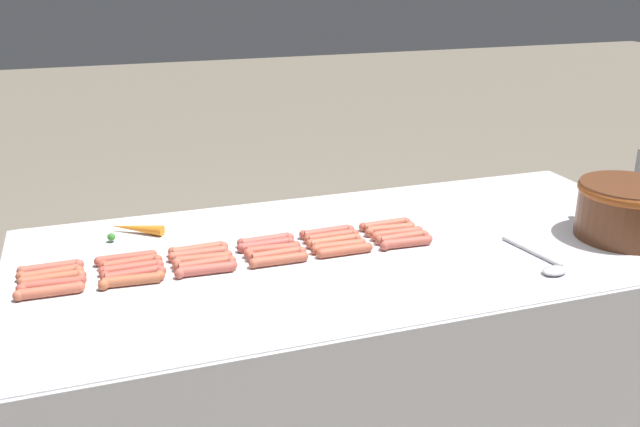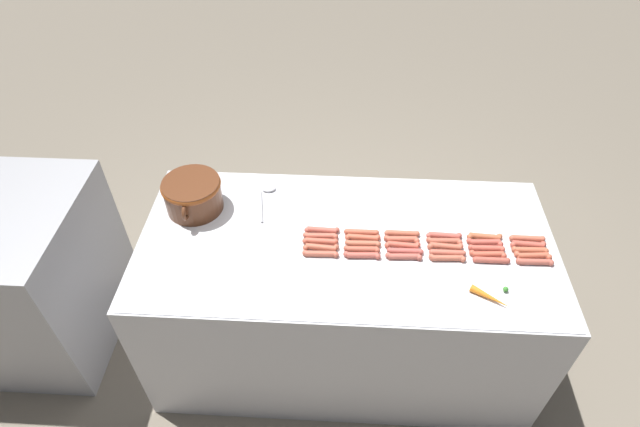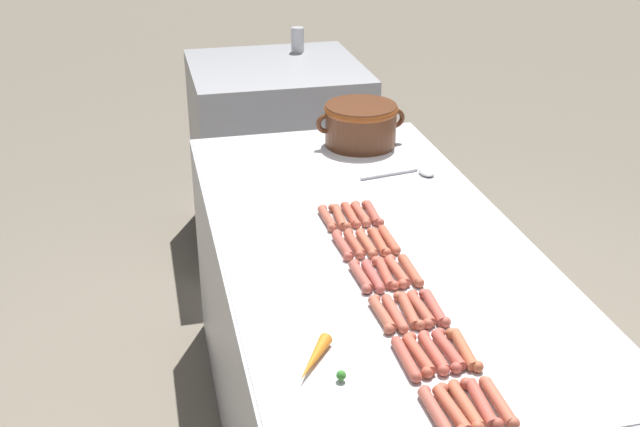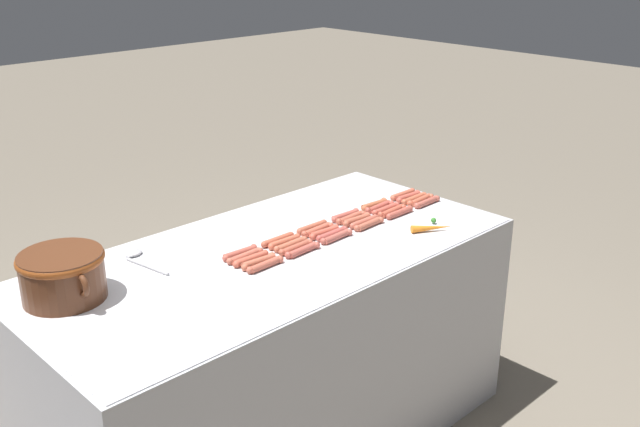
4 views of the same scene
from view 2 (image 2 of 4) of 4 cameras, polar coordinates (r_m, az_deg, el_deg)
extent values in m
plane|color=#756B5B|center=(3.03, 2.36, -14.36)|extent=(20.00, 20.00, 0.00)
cube|color=#BCBCC1|center=(2.67, 2.63, -9.44)|extent=(0.91, 1.91, 0.87)
cube|color=silver|center=(2.33, 2.98, -3.03)|extent=(0.90, 1.87, 0.00)
cube|color=#A0A0A4|center=(3.13, -30.38, -6.08)|extent=(0.82, 0.81, 0.95)
cylinder|color=#B25647|center=(2.41, 22.91, -5.00)|extent=(0.03, 0.14, 0.03)
sphere|color=#B25647|center=(2.44, 24.43, -5.04)|extent=(0.03, 0.03, 0.03)
sphere|color=#B25647|center=(2.39, 21.37, -4.96)|extent=(0.03, 0.03, 0.03)
cylinder|color=#B15041|center=(2.35, 18.63, -4.96)|extent=(0.03, 0.14, 0.03)
sphere|color=#B15041|center=(2.37, 20.22, -4.98)|extent=(0.03, 0.03, 0.03)
sphere|color=#B15041|center=(2.33, 17.02, -4.95)|extent=(0.03, 0.03, 0.03)
cylinder|color=#B45B45|center=(2.31, 14.06, -4.86)|extent=(0.03, 0.14, 0.03)
sphere|color=#B45B45|center=(2.32, 15.72, -4.95)|extent=(0.03, 0.03, 0.03)
sphere|color=#B45B45|center=(2.29, 12.37, -4.76)|extent=(0.03, 0.03, 0.03)
cylinder|color=#B05447|center=(2.27, 9.36, -4.77)|extent=(0.03, 0.14, 0.03)
sphere|color=#B05447|center=(2.28, 11.07, -4.87)|extent=(0.03, 0.03, 0.03)
sphere|color=#B05447|center=(2.27, 7.64, -4.66)|extent=(0.03, 0.03, 0.03)
cylinder|color=#B75245|center=(2.26, 4.76, -4.68)|extent=(0.03, 0.14, 0.03)
sphere|color=#B75245|center=(2.26, 6.49, -4.80)|extent=(0.03, 0.03, 0.03)
sphere|color=#B75245|center=(2.26, 3.02, -4.56)|extent=(0.03, 0.03, 0.03)
cylinder|color=#B95844|center=(2.25, 0.05, -4.53)|extent=(0.03, 0.14, 0.03)
sphere|color=#B95844|center=(2.25, 1.79, -4.64)|extent=(0.03, 0.03, 0.03)
sphere|color=#B95844|center=(2.26, -1.68, -4.41)|extent=(0.03, 0.03, 0.03)
cylinder|color=#BB5940|center=(2.43, 22.72, -4.37)|extent=(0.04, 0.14, 0.03)
sphere|color=#BB5940|center=(2.46, 24.24, -4.48)|extent=(0.03, 0.03, 0.03)
sphere|color=#BB5940|center=(2.41, 21.18, -4.25)|extent=(0.03, 0.03, 0.03)
cylinder|color=#BD533E|center=(2.37, 18.27, -4.35)|extent=(0.04, 0.14, 0.03)
sphere|color=#BD533E|center=(2.39, 19.86, -4.46)|extent=(0.03, 0.03, 0.03)
sphere|color=#BD533E|center=(2.36, 16.65, -4.24)|extent=(0.03, 0.03, 0.03)
cylinder|color=#B85946|center=(2.33, 14.08, -4.27)|extent=(0.03, 0.14, 0.03)
sphere|color=#B85946|center=(2.34, 15.72, -4.30)|extent=(0.03, 0.03, 0.03)
sphere|color=#B85946|center=(2.31, 12.43, -4.23)|extent=(0.03, 0.03, 0.03)
cylinder|color=#B24F46|center=(2.30, 9.51, -4.17)|extent=(0.03, 0.14, 0.03)
sphere|color=#B24F46|center=(2.30, 11.20, -4.24)|extent=(0.03, 0.03, 0.03)
sphere|color=#B24F46|center=(2.29, 7.81, -4.10)|extent=(0.03, 0.03, 0.03)
cylinder|color=#B1543F|center=(2.28, 4.71, -4.01)|extent=(0.03, 0.14, 0.03)
sphere|color=#B1543F|center=(2.28, 6.42, -4.11)|extent=(0.03, 0.03, 0.03)
sphere|color=#B1543F|center=(2.28, 2.99, -3.90)|extent=(0.03, 0.03, 0.03)
cylinder|color=#B65C44|center=(2.28, 0.11, -3.81)|extent=(0.04, 0.14, 0.03)
sphere|color=#B65C44|center=(2.28, 1.83, -3.78)|extent=(0.03, 0.03, 0.03)
sphere|color=#B65C44|center=(2.28, -1.61, -3.84)|extent=(0.03, 0.03, 0.03)
cylinder|color=#B95D41|center=(2.45, 22.45, -3.81)|extent=(0.03, 0.14, 0.03)
sphere|color=#B95D41|center=(2.48, 23.94, -3.86)|extent=(0.03, 0.03, 0.03)
sphere|color=#B95D41|center=(2.43, 20.93, -3.75)|extent=(0.03, 0.03, 0.03)
cylinder|color=#BD5343|center=(2.39, 18.14, -3.72)|extent=(0.03, 0.14, 0.03)
sphere|color=#BD5343|center=(2.41, 19.70, -3.78)|extent=(0.03, 0.03, 0.03)
sphere|color=#BD5343|center=(2.38, 16.54, -3.65)|extent=(0.03, 0.03, 0.03)
cylinder|color=#B35A43|center=(2.35, 13.85, -3.58)|extent=(0.04, 0.14, 0.03)
sphere|color=#B35A43|center=(2.37, 15.45, -3.54)|extent=(0.03, 0.03, 0.03)
sphere|color=#B35A43|center=(2.34, 12.23, -3.63)|extent=(0.03, 0.03, 0.03)
cylinder|color=#BE5341|center=(2.32, 9.22, -3.50)|extent=(0.04, 0.14, 0.03)
sphere|color=#BE5341|center=(2.33, 10.87, -3.46)|extent=(0.03, 0.03, 0.03)
sphere|color=#BE5341|center=(2.31, 7.54, -3.54)|extent=(0.03, 0.03, 0.03)
cylinder|color=#B65E44|center=(2.30, 4.82, -3.36)|extent=(0.03, 0.14, 0.03)
sphere|color=#B65E44|center=(2.31, 6.52, -3.46)|extent=(0.03, 0.03, 0.03)
sphere|color=#B65E44|center=(2.30, 3.12, -3.26)|extent=(0.03, 0.03, 0.03)
cylinder|color=#BC5540|center=(2.30, 0.03, -3.11)|extent=(0.03, 0.14, 0.03)
sphere|color=#BC5540|center=(2.30, 1.73, -3.14)|extent=(0.03, 0.03, 0.03)
sphere|color=#BC5540|center=(2.31, -1.67, -3.07)|extent=(0.03, 0.03, 0.03)
cylinder|color=#BA5142|center=(2.48, 22.26, -3.21)|extent=(0.04, 0.14, 0.03)
sphere|color=#BA5142|center=(2.50, 23.71, -3.16)|extent=(0.03, 0.03, 0.03)
sphere|color=#BA5142|center=(2.45, 20.79, -3.26)|extent=(0.03, 0.03, 0.03)
cylinder|color=#B64F41|center=(2.42, 17.95, -3.07)|extent=(0.04, 0.14, 0.03)
sphere|color=#B64F41|center=(2.43, 19.51, -3.18)|extent=(0.03, 0.03, 0.03)
sphere|color=#B64F41|center=(2.40, 16.36, -2.95)|extent=(0.03, 0.03, 0.03)
cylinder|color=#B35742|center=(2.37, 13.73, -3.00)|extent=(0.03, 0.14, 0.03)
sphere|color=#B35742|center=(2.39, 15.35, -3.10)|extent=(0.03, 0.03, 0.03)
sphere|color=#B35742|center=(2.36, 12.10, -2.91)|extent=(0.03, 0.03, 0.03)
cylinder|color=#BD5A44|center=(2.34, 9.11, -2.85)|extent=(0.03, 0.14, 0.03)
sphere|color=#BD5A44|center=(2.35, 10.77, -2.95)|extent=(0.03, 0.03, 0.03)
sphere|color=#BD5A44|center=(2.34, 7.45, -2.74)|extent=(0.03, 0.03, 0.03)
cylinder|color=#BF593F|center=(2.33, 4.81, -2.69)|extent=(0.03, 0.14, 0.03)
sphere|color=#BF593F|center=(2.33, 6.48, -2.70)|extent=(0.03, 0.03, 0.03)
sphere|color=#BF593F|center=(2.32, 3.13, -2.67)|extent=(0.03, 0.03, 0.03)
cylinder|color=#B55945|center=(2.33, 0.07, -2.51)|extent=(0.03, 0.14, 0.03)
sphere|color=#B55945|center=(2.32, 1.75, -2.62)|extent=(0.03, 0.03, 0.03)
sphere|color=#B55945|center=(2.33, -1.61, -2.40)|extent=(0.03, 0.03, 0.03)
cylinder|color=#BE5C44|center=(2.50, 22.18, -2.60)|extent=(0.03, 0.14, 0.03)
sphere|color=#BE5C44|center=(2.53, 23.63, -2.61)|extent=(0.03, 0.03, 0.03)
sphere|color=#BE5C44|center=(2.48, 20.70, -2.58)|extent=(0.03, 0.03, 0.03)
cylinder|color=#B45D3D|center=(2.44, 17.95, -2.47)|extent=(0.04, 0.14, 0.03)
sphere|color=#B45D3D|center=(2.47, 19.45, -2.42)|extent=(0.03, 0.03, 0.03)
sphere|color=#B45D3D|center=(2.42, 16.42, -2.51)|extent=(0.03, 0.03, 0.03)
cylinder|color=#B65347|center=(2.40, 13.71, -2.40)|extent=(0.03, 0.14, 0.03)
sphere|color=#B65347|center=(2.41, 15.29, -2.39)|extent=(0.03, 0.03, 0.03)
sphere|color=#B65347|center=(2.38, 12.11, -2.41)|extent=(0.03, 0.03, 0.03)
cylinder|color=#B25840|center=(2.37, 9.16, -2.21)|extent=(0.03, 0.14, 0.03)
sphere|color=#B25840|center=(2.38, 10.80, -2.25)|extent=(0.03, 0.03, 0.03)
sphere|color=#B25840|center=(2.36, 7.52, -2.17)|extent=(0.03, 0.03, 0.03)
cylinder|color=#B7563E|center=(2.35, 4.66, -2.10)|extent=(0.03, 0.14, 0.03)
sphere|color=#B7563E|center=(2.36, 6.31, -2.15)|extent=(0.03, 0.03, 0.03)
sphere|color=#B7563E|center=(2.35, 2.99, -2.04)|extent=(0.03, 0.03, 0.03)
cylinder|color=#B05142|center=(2.35, 0.22, -1.87)|extent=(0.03, 0.14, 0.03)
sphere|color=#B05142|center=(2.35, 1.88, -1.87)|extent=(0.03, 0.03, 0.03)
sphere|color=#B05142|center=(2.35, -1.44, -1.86)|extent=(0.03, 0.03, 0.03)
cylinder|color=#562D19|center=(2.50, -14.02, 2.03)|extent=(0.27, 0.27, 0.16)
torus|color=brown|center=(2.46, -14.27, 3.13)|extent=(0.28, 0.28, 0.03)
torus|color=#562D19|center=(2.40, -14.82, 0.14)|extent=(0.08, 0.02, 0.08)
torus|color=#562D19|center=(2.59, -13.40, 4.29)|extent=(0.08, 0.02, 0.08)
cylinder|color=#B7B7BC|center=(2.49, -6.59, 0.78)|extent=(0.22, 0.05, 0.01)
ellipsoid|color=#B7B7BC|center=(2.58, -5.73, 2.79)|extent=(0.06, 0.08, 0.02)
cone|color=orange|center=(2.21, 18.53, -8.90)|extent=(0.12, 0.16, 0.03)
sphere|color=#387F2D|center=(2.26, 20.07, -7.96)|extent=(0.02, 0.02, 0.02)
camera|label=1|loc=(3.46, 16.91, 26.64)|focal=39.02mm
camera|label=3|loc=(2.36, 63.74, 3.78)|focal=44.65mm
camera|label=4|loc=(1.73, -83.14, -20.33)|focal=41.17mm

